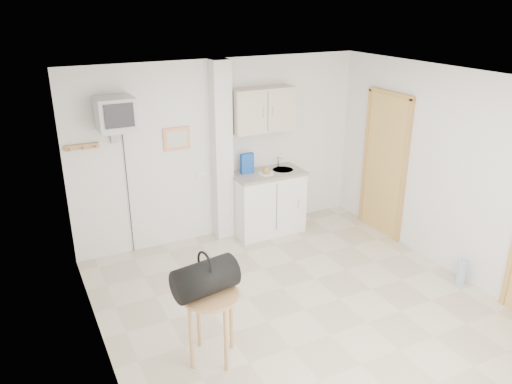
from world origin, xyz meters
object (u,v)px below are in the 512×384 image
round_table (211,305)px  water_bottle (461,272)px  duffel_bag (205,278)px  crt_television (115,115)px

round_table → water_bottle: size_ratio=2.12×
duffel_bag → water_bottle: size_ratio=1.84×
duffel_bag → water_bottle: duffel_bag is taller
crt_television → water_bottle: size_ratio=6.41×
round_table → duffel_bag: duffel_bag is taller
crt_television → water_bottle: bearing=-35.0°
water_bottle → round_table: bearing=178.0°
crt_television → round_table: size_ratio=3.02×
round_table → water_bottle: (3.19, -0.11, -0.44)m
round_table → duffel_bag: bearing=137.7°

